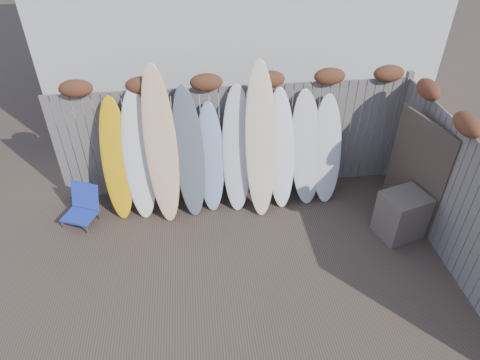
{
  "coord_description": "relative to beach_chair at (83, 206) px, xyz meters",
  "views": [
    {
      "loc": [
        -0.61,
        -3.98,
        4.88
      ],
      "look_at": [
        0.0,
        1.2,
        1.0
      ],
      "focal_mm": 32.0,
      "sensor_mm": 36.0,
      "label": 1
    }
  ],
  "objects": [
    {
      "name": "ground",
      "position": [
        2.58,
        -1.73,
        -0.3
      ],
      "size": [
        80.0,
        80.0,
        0.0
      ],
      "primitive_type": "plane",
      "color": "#493A2D"
    },
    {
      "name": "back_fence",
      "position": [
        2.63,
        0.67,
        0.88
      ],
      "size": [
        6.05,
        0.28,
        2.24
      ],
      "color": "slate",
      "rests_on": "ground"
    },
    {
      "name": "right_fence",
      "position": [
        5.57,
        -1.48,
        0.84
      ],
      "size": [
        0.28,
        4.4,
        2.24
      ],
      "color": "slate",
      "rests_on": "ground"
    },
    {
      "name": "beach_chair",
      "position": [
        0.0,
        0.0,
        0.0
      ],
      "size": [
        0.66,
        0.68,
        0.66
      ],
      "color": "#223CAE",
      "rests_on": "ground"
    },
    {
      "name": "wooden_crate",
      "position": [
        5.12,
        -0.93,
        0.08
      ],
      "size": [
        0.79,
        0.72,
        0.77
      ],
      "primitive_type": "cube",
      "rotation": [
        0.0,
        0.0,
        0.28
      ],
      "color": "#726455",
      "rests_on": "ground"
    },
    {
      "name": "lattice_panel",
      "position": [
        5.41,
        -0.53,
        0.61
      ],
      "size": [
        0.34,
        1.2,
        1.83
      ],
      "primitive_type": "cube",
      "rotation": [
        0.0,
        0.0,
        0.24
      ],
      "color": "#483C2C",
      "rests_on": "ground"
    },
    {
      "name": "surfboard_0",
      "position": [
        0.64,
        0.26,
        0.7
      ],
      "size": [
        0.48,
        0.71,
        2.0
      ],
      "primitive_type": "ellipsoid",
      "rotation": [
        -0.31,
        0.0,
        -0.0
      ],
      "color": "#F7B20C",
      "rests_on": "ground"
    },
    {
      "name": "surfboard_1",
      "position": [
        1.01,
        0.25,
        0.75
      ],
      "size": [
        0.51,
        0.75,
        2.11
      ],
      "primitive_type": "ellipsoid",
      "rotation": [
        -0.31,
        0.0,
        0.0
      ],
      "color": "white",
      "rests_on": "ground"
    },
    {
      "name": "surfboard_2",
      "position": [
        1.39,
        0.18,
        0.94
      ],
      "size": [
        0.6,
        0.92,
        2.49
      ],
      "primitive_type": "ellipsoid",
      "rotation": [
        -0.31,
        0.0,
        0.1
      ],
      "color": "#D9B482",
      "rests_on": "ground"
    },
    {
      "name": "surfboard_3",
      "position": [
        1.82,
        0.21,
        0.76
      ],
      "size": [
        0.56,
        0.8,
        2.14
      ],
      "primitive_type": "ellipsoid",
      "rotation": [
        -0.31,
        0.0,
        0.1
      ],
      "color": "#545961",
      "rests_on": "ground"
    },
    {
      "name": "surfboard_4",
      "position": [
        2.17,
        0.26,
        0.61
      ],
      "size": [
        0.46,
        0.66,
        1.83
      ],
      "primitive_type": "ellipsoid",
      "rotation": [
        -0.31,
        0.0,
        -0.02
      ],
      "color": "#889FC2",
      "rests_on": "ground"
    },
    {
      "name": "surfboard_5",
      "position": [
        2.62,
        0.25,
        0.74
      ],
      "size": [
        0.57,
        0.78,
        2.09
      ],
      "primitive_type": "ellipsoid",
      "rotation": [
        -0.31,
        0.0,
        -0.1
      ],
      "color": "silver",
      "rests_on": "ground"
    },
    {
      "name": "surfboard_6",
      "position": [
        2.99,
        0.14,
        0.94
      ],
      "size": [
        0.53,
        0.88,
        2.49
      ],
      "primitive_type": "ellipsoid",
      "rotation": [
        -0.31,
        0.0,
        -0.02
      ],
      "color": "#F9E5B7",
      "rests_on": "ground"
    },
    {
      "name": "surfboard_7",
      "position": [
        3.36,
        0.23,
        0.7
      ],
      "size": [
        0.5,
        0.74,
        2.01
      ],
      "primitive_type": "ellipsoid",
      "rotation": [
        -0.31,
        0.0,
        0.05
      ],
      "color": "white",
      "rests_on": "ground"
    },
    {
      "name": "surfboard_8",
      "position": [
        3.8,
        0.27,
        0.67
      ],
      "size": [
        0.61,
        0.74,
        1.94
      ],
      "primitive_type": "ellipsoid",
      "rotation": [
        -0.31,
        0.0,
        0.1
      ],
      "color": "silver",
      "rests_on": "ground"
    },
    {
      "name": "surfboard_9",
      "position": [
        4.17,
        0.26,
        0.62
      ],
      "size": [
        0.52,
        0.67,
        1.85
      ],
      "primitive_type": "ellipsoid",
      "rotation": [
        -0.31,
        0.0,
        -0.03
      ],
      "color": "silver",
      "rests_on": "ground"
    }
  ]
}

